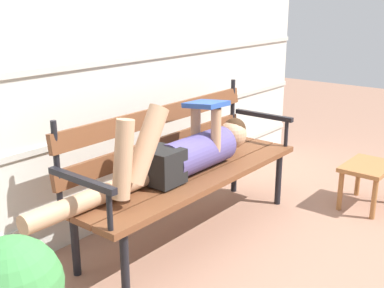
# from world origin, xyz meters

# --- Properties ---
(ground_plane) EXTENTS (12.00, 12.00, 0.00)m
(ground_plane) POSITION_xyz_m (0.00, 0.00, 0.00)
(ground_plane) COLOR #936B56
(house_siding) EXTENTS (4.16, 0.08, 2.60)m
(house_siding) POSITION_xyz_m (0.00, 0.72, 1.30)
(house_siding) COLOR beige
(house_siding) RESTS_ON ground
(park_bench) EXTENTS (1.74, 0.52, 0.87)m
(park_bench) POSITION_xyz_m (-0.00, 0.27, 0.47)
(park_bench) COLOR brown
(park_bench) RESTS_ON ground
(reclining_person) EXTENTS (1.67, 0.27, 0.51)m
(reclining_person) POSITION_xyz_m (-0.09, 0.19, 0.57)
(reclining_person) COLOR #514784
(footstool) EXTENTS (0.43, 0.30, 0.32)m
(footstool) POSITION_xyz_m (1.12, -0.51, 0.26)
(footstool) COLOR #9E6638
(footstool) RESTS_ON ground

